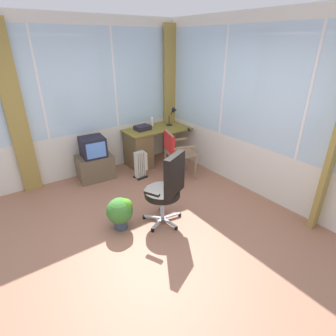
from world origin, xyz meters
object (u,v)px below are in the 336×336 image
at_px(office_chair, 168,186).
at_px(space_heater, 141,164).
at_px(potted_plant, 121,211).
at_px(desk_lamp, 173,113).
at_px(spray_bottle, 152,121).
at_px(desk, 141,147).
at_px(paper_tray, 143,128).
at_px(tv_remote, 189,130).
at_px(wooden_armchair, 175,148).
at_px(tv_on_stand, 95,161).

xyz_separation_m(office_chair, space_heater, (0.43, 1.45, -0.33)).
bearing_deg(potted_plant, desk_lamp, 37.02).
height_order(spray_bottle, space_heater, spray_bottle).
bearing_deg(potted_plant, desk, 51.56).
distance_m(desk, potted_plant, 2.09).
bearing_deg(paper_tray, desk, -154.91).
relative_size(tv_remote, paper_tray, 0.50).
bearing_deg(potted_plant, paper_tray, 50.42).
height_order(wooden_armchair, tv_on_stand, wooden_armchair).
bearing_deg(desk, space_heater, -120.62).
bearing_deg(tv_remote, desk_lamp, 127.86).
xyz_separation_m(desk, space_heater, (-0.28, -0.46, -0.13)).
height_order(tv_remote, office_chair, office_chair).
bearing_deg(desk_lamp, office_chair, -128.83).
bearing_deg(tv_on_stand, tv_remote, -16.16).
bearing_deg(desk, tv_remote, -32.21).
bearing_deg(wooden_armchair, spray_bottle, 80.94).
bearing_deg(office_chair, tv_remote, 42.30).
height_order(desk, spray_bottle, spray_bottle).
xyz_separation_m(tv_remote, paper_tray, (-0.74, 0.56, 0.03)).
relative_size(tv_remote, potted_plant, 0.32).
relative_size(tv_on_stand, potted_plant, 1.76).
xyz_separation_m(paper_tray, tv_on_stand, (-1.08, -0.04, -0.43)).
xyz_separation_m(desk_lamp, tv_remote, (0.04, -0.46, -0.24)).
bearing_deg(desk, office_chair, -110.16).
bearing_deg(tv_remote, office_chair, -104.29).
bearing_deg(office_chair, paper_tray, 67.98).
xyz_separation_m(spray_bottle, office_chair, (-1.10, -2.08, -0.25)).
bearing_deg(spray_bottle, office_chair, -117.84).
relative_size(wooden_armchair, potted_plant, 1.93).
xyz_separation_m(desk, tv_remote, (0.83, -0.52, 0.36)).
distance_m(spray_bottle, potted_plant, 2.53).
height_order(paper_tray, space_heater, paper_tray).
relative_size(spray_bottle, potted_plant, 0.46).
relative_size(spray_bottle, space_heater, 0.41).
bearing_deg(spray_bottle, paper_tray, -158.09).
relative_size(desk_lamp, paper_tray, 1.29).
relative_size(desk, space_heater, 2.41).
xyz_separation_m(tv_remote, office_chair, (-1.53, -1.39, -0.16)).
xyz_separation_m(spray_bottle, wooden_armchair, (-0.16, -1.00, -0.26)).
relative_size(desk, potted_plant, 2.75).
relative_size(space_heater, potted_plant, 1.14).
xyz_separation_m(desk_lamp, potted_plant, (-2.09, -1.57, -0.73)).
height_order(paper_tray, tv_on_stand, paper_tray).
height_order(desk_lamp, tv_on_stand, desk_lamp).
bearing_deg(desk, tv_on_stand, 179.67).
relative_size(tv_remote, wooden_armchair, 0.17).
bearing_deg(space_heater, potted_plant, -131.15).
distance_m(desk, tv_remote, 1.04).
relative_size(wooden_armchair, office_chair, 0.83).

